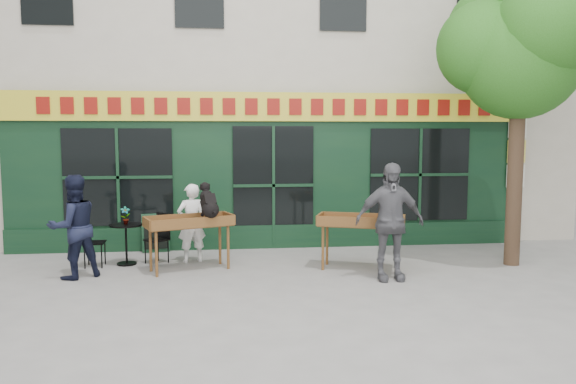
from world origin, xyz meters
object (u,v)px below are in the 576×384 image
at_px(man_right, 389,222).
at_px(bistro_table, 126,236).
at_px(man_left, 74,227).
at_px(dog, 209,199).
at_px(woman, 191,223).
at_px(book_cart_center, 189,225).
at_px(book_cart_right, 361,224).

distance_m(man_right, bistro_table, 4.86).
distance_m(man_right, man_left, 5.31).
height_order(dog, woman, dog).
bearing_deg(man_left, bistro_table, -163.17).
relative_size(book_cart_center, man_right, 0.82).
height_order(dog, man_left, man_left).
bearing_deg(book_cart_center, dog, -28.19).
relative_size(woman, bistro_table, 1.98).
distance_m(book_cart_center, woman, 0.65).
bearing_deg(book_cart_center, man_left, 169.89).
bearing_deg(book_cart_right, dog, -164.79).
relative_size(woman, man_right, 0.76).
height_order(book_cart_right, man_right, man_right).
height_order(woman, man_left, man_left).
xyz_separation_m(man_right, bistro_table, (-4.57, 1.60, -0.44)).
height_order(book_cart_right, man_left, man_left).
height_order(book_cart_center, dog, dog).
bearing_deg(book_cart_right, woman, -176.85).
xyz_separation_m(dog, book_cart_right, (2.71, -0.23, -0.47)).
xyz_separation_m(book_cart_right, man_left, (-4.97, -0.05, 0.06)).
xyz_separation_m(woman, book_cart_right, (3.06, -0.93, 0.07)).
distance_m(woman, book_cart_right, 3.20).
bearing_deg(bistro_table, dog, -21.60).
xyz_separation_m(book_cart_right, bistro_table, (-4.27, 0.85, -0.28)).
relative_size(dog, woman, 0.40).
relative_size(book_cart_center, woman, 1.08).
distance_m(woman, man_right, 3.76).
xyz_separation_m(book_cart_center, dog, (0.35, -0.05, 0.47)).
relative_size(book_cart_center, bistro_table, 2.13).
xyz_separation_m(woman, man_left, (-1.91, -0.98, 0.13)).
relative_size(dog, man_right, 0.30).
relative_size(book_cart_center, man_left, 0.92).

